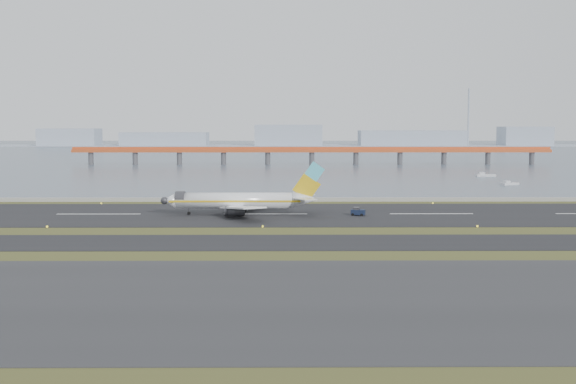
{
  "coord_description": "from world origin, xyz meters",
  "views": [
    {
      "loc": [
        4.23,
        -141.87,
        21.3
      ],
      "look_at": [
        5.4,
        22.0,
        6.13
      ],
      "focal_mm": 45.0,
      "sensor_mm": 36.0,
      "label": 1
    }
  ],
  "objects": [
    {
      "name": "far_shoreline",
      "position": [
        13.62,
        620.0,
        6.07
      ],
      "size": [
        1400.0,
        80.0,
        60.5
      ],
      "color": "#9CA8B9",
      "rests_on": "ground"
    },
    {
      "name": "taxiway_strip",
      "position": [
        0.0,
        -12.0,
        0.05
      ],
      "size": [
        1000.0,
        18.0,
        0.1
      ],
      "primitive_type": "cube",
      "color": "black",
      "rests_on": "ground"
    },
    {
      "name": "runway_strip",
      "position": [
        0.0,
        30.0,
        0.05
      ],
      "size": [
        1000.0,
        45.0,
        0.1
      ],
      "primitive_type": "cube",
      "color": "black",
      "rests_on": "ground"
    },
    {
      "name": "red_pier",
      "position": [
        20.0,
        250.0,
        7.28
      ],
      "size": [
        260.0,
        5.0,
        10.2
      ],
      "color": "#C14B21",
      "rests_on": "ground"
    },
    {
      "name": "ground",
      "position": [
        0.0,
        0.0,
        0.0
      ],
      "size": [
        1000.0,
        1000.0,
        0.0
      ],
      "primitive_type": "plane",
      "color": "#2F4017",
      "rests_on": "ground"
    },
    {
      "name": "seawall",
      "position": [
        0.0,
        60.0,
        0.5
      ],
      "size": [
        1000.0,
        2.5,
        1.0
      ],
      "primitive_type": "cube",
      "color": "gray",
      "rests_on": "ground"
    },
    {
      "name": "airliner",
      "position": [
        -5.64,
        28.5,
        3.46
      ],
      "size": [
        38.52,
        32.89,
        12.8
      ],
      "color": "white",
      "rests_on": "ground"
    },
    {
      "name": "bay_water",
      "position": [
        0.0,
        460.0,
        0.0
      ],
      "size": [
        1400.0,
        800.0,
        1.3
      ],
      "primitive_type": "cube",
      "color": "#485767",
      "rests_on": "ground"
    },
    {
      "name": "pushback_tug",
      "position": [
        21.9,
        26.9,
        0.99
      ],
      "size": [
        3.58,
        2.71,
        2.04
      ],
      "rotation": [
        0.0,
        0.0,
        -0.32
      ],
      "color": "#121A31",
      "rests_on": "ground"
    },
    {
      "name": "apron_strip",
      "position": [
        0.0,
        -55.0,
        0.05
      ],
      "size": [
        1000.0,
        50.0,
        0.1
      ],
      "primitive_type": "cube",
      "color": "#29292C",
      "rests_on": "ground"
    },
    {
      "name": "workboat_far",
      "position": [
        88.58,
        157.17,
        0.61
      ],
      "size": [
        8.0,
        2.68,
        1.93
      ],
      "rotation": [
        0.0,
        0.0,
        0.02
      ],
      "color": "silver",
      "rests_on": "ground"
    },
    {
      "name": "workboat_near",
      "position": [
        85.39,
        114.63,
        0.52
      ],
      "size": [
        7.06,
        4.78,
        1.65
      ],
      "rotation": [
        0.0,
        0.0,
        0.43
      ],
      "color": "silver",
      "rests_on": "ground"
    }
  ]
}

